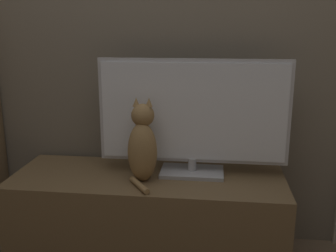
# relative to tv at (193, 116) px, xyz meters

# --- Properties ---
(wall_back) EXTENTS (4.80, 0.05, 2.60)m
(wall_back) POSITION_rel_tv_xyz_m (-0.23, 0.24, 0.51)
(wall_back) COLOR #756B5B
(wall_back) RESTS_ON ground_plane
(tv_stand) EXTENTS (1.42, 0.52, 0.47)m
(tv_stand) POSITION_rel_tv_xyz_m (-0.23, -0.06, -0.55)
(tv_stand) COLOR brown
(tv_stand) RESTS_ON ground_plane
(tv) EXTENTS (0.98, 0.20, 0.61)m
(tv) POSITION_rel_tv_xyz_m (0.00, 0.00, 0.00)
(tv) COLOR #B7B7BC
(tv) RESTS_ON tv_stand
(cat) EXTENTS (0.15, 0.26, 0.42)m
(cat) POSITION_rel_tv_xyz_m (-0.24, -0.12, -0.13)
(cat) COLOR #997547
(cat) RESTS_ON tv_stand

